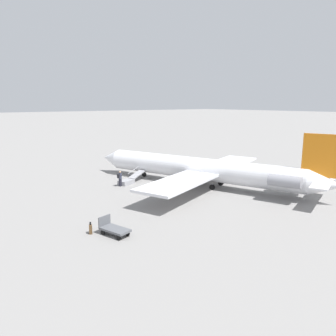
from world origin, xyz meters
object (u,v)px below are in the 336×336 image
airplane_main (205,169)px  boarding_stairs (128,180)px  luggage_cart (114,229)px  passenger (120,178)px  suitcase (91,229)px

airplane_main → boarding_stairs: 8.88m
airplane_main → luggage_cart: (-5.85, 14.77, -1.46)m
airplane_main → boarding_stairs: bearing=25.5°
boarding_stairs → luggage_cart: 14.89m
airplane_main → passenger: 9.50m
airplane_main → boarding_stairs: airplane_main is taller
boarding_stairs → passenger: passenger is taller
passenger → suitcase: passenger is taller
boarding_stairs → suitcase: 14.67m
passenger → boarding_stairs: bearing=0.5°
luggage_cart → airplane_main: bearing=-83.4°
boarding_stairs → luggage_cart: size_ratio=1.71×
boarding_stairs → suitcase: (-10.87, 9.85, -0.04)m
boarding_stairs → passenger: (-0.49, 1.39, 0.64)m
luggage_cart → suitcase: bearing=28.6°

